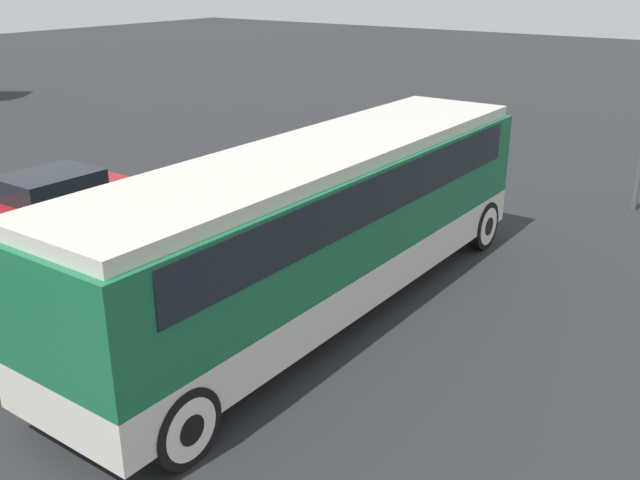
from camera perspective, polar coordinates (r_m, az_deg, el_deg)
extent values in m
plane|color=#26282B|center=(13.46, 0.00, -5.64)|extent=(120.00, 120.00, 0.00)
cube|color=silver|center=(13.10, 0.00, -2.36)|extent=(11.27, 2.51, 0.74)
cube|color=#19663D|center=(12.66, 0.00, 2.75)|extent=(11.27, 2.51, 1.72)
cube|color=black|center=(12.54, 0.00, 4.59)|extent=(9.92, 2.55, 0.77)
cube|color=beige|center=(12.40, 0.00, 7.02)|extent=(11.05, 2.31, 0.22)
cube|color=#19663D|center=(17.31, 10.72, 6.55)|extent=(0.36, 2.41, 1.97)
cylinder|color=black|center=(16.59, 12.90, 1.16)|extent=(1.11, 0.28, 1.11)
cylinder|color=silver|center=(16.59, 12.90, 1.16)|extent=(0.86, 0.30, 0.86)
cylinder|color=black|center=(16.59, 12.90, 1.16)|extent=(0.42, 0.32, 0.42)
cylinder|color=black|center=(17.54, 6.03, 2.67)|extent=(1.11, 0.28, 1.11)
cylinder|color=silver|center=(17.54, 6.03, 2.67)|extent=(0.86, 0.30, 0.86)
cylinder|color=black|center=(17.54, 6.03, 2.67)|extent=(0.42, 0.32, 0.42)
cylinder|color=black|center=(9.56, -10.85, -14.42)|extent=(1.11, 0.28, 1.11)
cylinder|color=silver|center=(9.56, -10.85, -14.42)|extent=(0.86, 0.30, 0.86)
cylinder|color=black|center=(9.56, -10.85, -14.42)|extent=(0.42, 0.32, 0.42)
cylinder|color=black|center=(11.11, -19.23, -9.85)|extent=(1.11, 0.28, 1.11)
cylinder|color=silver|center=(11.11, -19.23, -9.85)|extent=(0.86, 0.30, 0.86)
cylinder|color=black|center=(11.11, -19.23, -9.85)|extent=(0.42, 0.32, 0.42)
cube|color=maroon|center=(18.73, -20.10, 2.59)|extent=(4.16, 1.82, 0.59)
cube|color=black|center=(18.48, -20.74, 4.16)|extent=(2.17, 1.64, 0.57)
cylinder|color=black|center=(19.09, -14.59, 2.85)|extent=(0.62, 0.22, 0.62)
cylinder|color=black|center=(19.09, -14.59, 2.85)|extent=(0.24, 0.26, 0.24)
cylinder|color=black|center=(20.34, -17.60, 3.65)|extent=(0.62, 0.22, 0.62)
cylinder|color=black|center=(20.34, -17.60, 3.65)|extent=(0.24, 0.26, 0.24)
cylinder|color=black|center=(17.31, -22.85, -0.03)|extent=(0.62, 0.22, 0.62)
cylinder|color=black|center=(17.31, -22.85, -0.03)|extent=(0.24, 0.26, 0.24)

